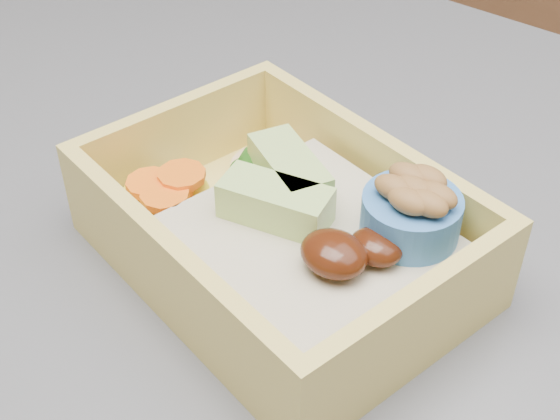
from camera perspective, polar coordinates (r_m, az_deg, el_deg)
The scene contains 1 object.
bento_box at distance 0.41m, azimuth 0.80°, elevation -1.71°, with size 0.23×0.18×0.07m.
Camera 1 is at (0.24, -0.28, 1.22)m, focal length 50.00 mm.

